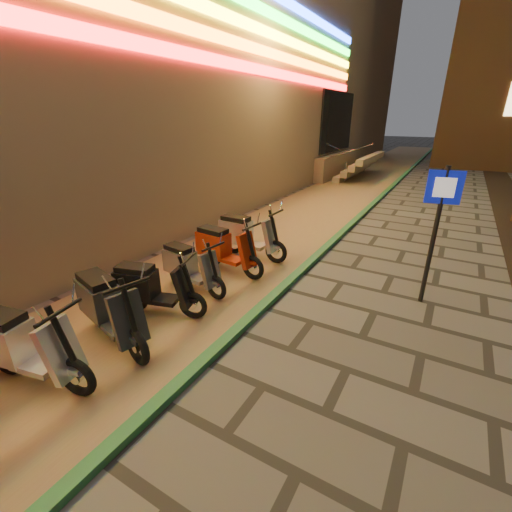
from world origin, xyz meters
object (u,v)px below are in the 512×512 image
Objects in this scene: scooter_9 at (245,235)px; pedestrian_sign at (438,218)px; scooter_4 at (20,346)px; scooter_6 at (150,287)px; scooter_8 at (223,248)px; scooter_5 at (107,307)px; scooter_7 at (188,266)px.

pedestrian_sign is at bearing -2.37° from scooter_9.
pedestrian_sign is 1.39× the size of scooter_9.
scooter_6 is (0.18, 1.98, -0.04)m from scooter_4.
scooter_9 is (-0.01, 0.95, 0.02)m from scooter_8.
scooter_5 is 1.01× the size of scooter_9.
scooter_6 is (0.01, 0.84, -0.05)m from scooter_5.
pedestrian_sign reaches higher than scooter_9.
pedestrian_sign is 4.13m from scooter_8.
pedestrian_sign reaches higher than scooter_8.
scooter_4 is at bearing -91.04° from scooter_9.
scooter_9 is at bearing 73.05° from scooter_6.
scooter_4 reaches higher than scooter_8.
scooter_6 is at bearing 73.31° from scooter_4.
scooter_4 is 4.04m from scooter_8.
scooter_4 is 1.02× the size of scooter_8.
pedestrian_sign reaches higher than scooter_5.
pedestrian_sign reaches higher than scooter_7.
scooter_6 is 0.93× the size of scooter_8.
scooter_4 is 3.01m from scooter_7.
pedestrian_sign is 6.37m from scooter_4.
scooter_6 is 1.03m from scooter_7.
scooter_5 is at bearing -89.19° from scooter_9.
scooter_5 reaches higher than scooter_6.
scooter_8 is (0.04, 2.05, 0.03)m from scooter_6.
scooter_8 is at bearing 177.84° from pedestrian_sign.
scooter_4 is at bearing -84.51° from scooter_7.
pedestrian_sign is at bearing 15.31° from scooter_8.
scooter_4 reaches higher than scooter_7.
scooter_9 is (0.03, 3.00, 0.05)m from scooter_6.
scooter_8 is (-3.93, -0.69, -1.06)m from pedestrian_sign.
scooter_7 is (-4.02, -1.71, -1.11)m from pedestrian_sign.
scooter_8 reaches higher than scooter_6.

